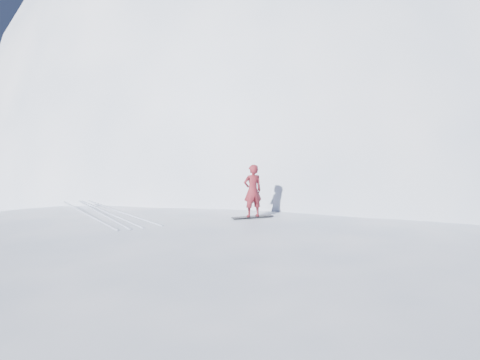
{
  "coord_description": "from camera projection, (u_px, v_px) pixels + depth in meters",
  "views": [
    {
      "loc": [
        -2.56,
        -9.24,
        5.09
      ],
      "look_at": [
        3.27,
        3.96,
        3.5
      ],
      "focal_mm": 32.0,
      "sensor_mm": 36.0,
      "label": 1
    }
  ],
  "objects": [
    {
      "name": "ground",
      "position": [
        181.0,
        352.0,
        9.99
      ],
      "size": [
        400.0,
        400.0,
        0.0
      ],
      "primitive_type": "plane",
      "color": "white",
      "rests_on": "ground"
    },
    {
      "name": "near_ridge",
      "position": [
        185.0,
        300.0,
        13.12
      ],
      "size": [
        36.0,
        28.0,
        4.8
      ],
      "primitive_type": "ellipsoid",
      "color": "white",
      "rests_on": "ground"
    },
    {
      "name": "summit_peak",
      "position": [
        323.0,
        184.0,
        42.47
      ],
      "size": [
        60.0,
        56.0,
        56.0
      ],
      "primitive_type": "ellipsoid",
      "color": "white",
      "rests_on": "ground"
    },
    {
      "name": "peak_shoulder",
      "position": [
        236.0,
        201.0,
        32.19
      ],
      "size": [
        28.0,
        24.0,
        18.0
      ],
      "primitive_type": "ellipsoid",
      "color": "white",
      "rests_on": "ground"
    },
    {
      "name": "wind_bumps",
      "position": [
        139.0,
        320.0,
        11.69
      ],
      "size": [
        16.0,
        14.4,
        1.0
      ],
      "color": "white",
      "rests_on": "ground"
    },
    {
      "name": "snowboard",
      "position": [
        253.0,
        217.0,
        13.73
      ],
      "size": [
        1.38,
        0.32,
        0.02
      ],
      "primitive_type": "cube",
      "rotation": [
        0.0,
        0.0,
        -0.05
      ],
      "color": "black",
      "rests_on": "near_ridge"
    },
    {
      "name": "snowboarder",
      "position": [
        253.0,
        191.0,
        13.63
      ],
      "size": [
        0.63,
        0.43,
        1.67
      ],
      "primitive_type": "imported",
      "rotation": [
        0.0,
        0.0,
        3.09
      ],
      "color": "maroon",
      "rests_on": "snowboard"
    },
    {
      "name": "board_tracks",
      "position": [
        104.0,
        212.0,
        14.5
      ],
      "size": [
        2.55,
        5.92,
        0.04
      ],
      "color": "silver",
      "rests_on": "ground"
    }
  ]
}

